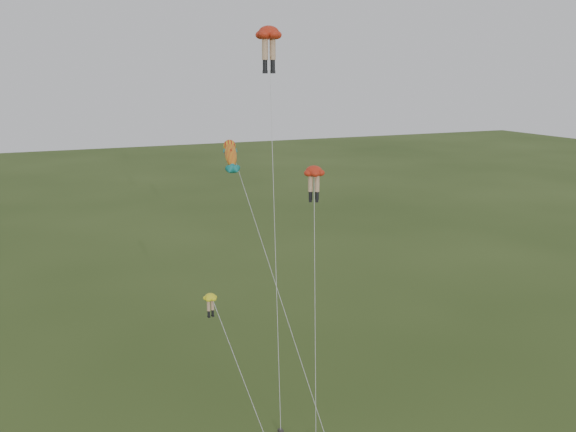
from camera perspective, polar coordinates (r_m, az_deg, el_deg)
name	(u,v)px	position (r m, az deg, el deg)	size (l,w,h in m)	color
legs_kite_red_high	(269,40)	(41.34, -1.71, 15.36)	(3.42, 8.51, 23.33)	red
legs_kite_red_mid	(314,180)	(37.38, 2.32, 3.26)	(2.75, 5.20, 15.21)	red
legs_kite_yellow	(214,307)	(38.33, -6.62, -8.08)	(2.12, 6.64, 7.76)	yellow
fish_kite	(231,155)	(43.92, -5.07, 5.40)	(1.74, 15.10, 16.18)	gold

